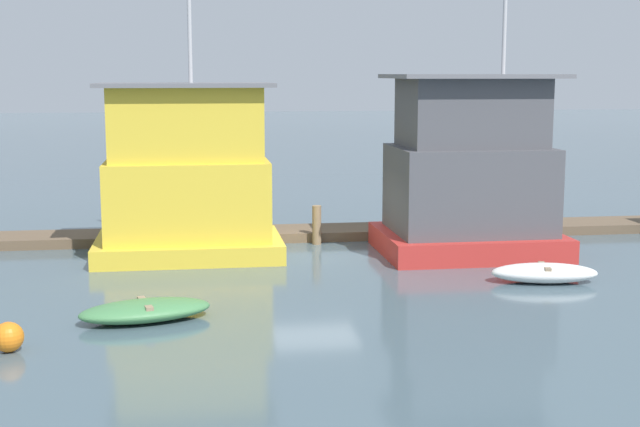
# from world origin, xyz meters

# --- Properties ---
(ground_plane) EXTENTS (200.00, 200.00, 0.00)m
(ground_plane) POSITION_xyz_m (0.00, 0.00, 0.00)
(ground_plane) COLOR #475B66
(dock_walkway) EXTENTS (42.40, 1.86, 0.30)m
(dock_walkway) POSITION_xyz_m (0.00, 2.88, 0.15)
(dock_walkway) COLOR brown
(dock_walkway) RESTS_ON ground_plane
(houseboat_yellow) EXTENTS (5.35, 3.61, 9.21)m
(houseboat_yellow) POSITION_xyz_m (-3.67, 0.42, 2.31)
(houseboat_yellow) COLOR gold
(houseboat_yellow) RESTS_ON ground_plane
(houseboat_red) EXTENTS (5.18, 4.10, 7.58)m
(houseboat_red) POSITION_xyz_m (4.53, -0.32, 2.36)
(houseboat_red) COLOR red
(houseboat_red) RESTS_ON ground_plane
(dinghy_green) EXTENTS (3.07, 1.92, 0.45)m
(dinghy_green) POSITION_xyz_m (-4.61, -6.42, 0.23)
(dinghy_green) COLOR #47844C
(dinghy_green) RESTS_ON ground_plane
(dinghy_white) EXTENTS (2.84, 1.49, 0.50)m
(dinghy_white) POSITION_xyz_m (5.32, -4.27, 0.25)
(dinghy_white) COLOR white
(dinghy_white) RESTS_ON ground_plane
(mooring_post_near_left) EXTENTS (0.26, 0.26, 1.36)m
(mooring_post_near_left) POSITION_xyz_m (5.89, 1.70, 0.68)
(mooring_post_near_left) COLOR #846B4C
(mooring_post_near_left) RESTS_ON ground_plane
(mooring_post_centre) EXTENTS (0.28, 0.28, 1.22)m
(mooring_post_centre) POSITION_xyz_m (0.29, 1.70, 0.61)
(mooring_post_centre) COLOR #846B4C
(mooring_post_centre) RESTS_ON ground_plane
(buoy_orange) EXTENTS (0.59, 0.59, 0.59)m
(buoy_orange) POSITION_xyz_m (-7.10, -8.25, 0.29)
(buoy_orange) COLOR orange
(buoy_orange) RESTS_ON ground_plane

